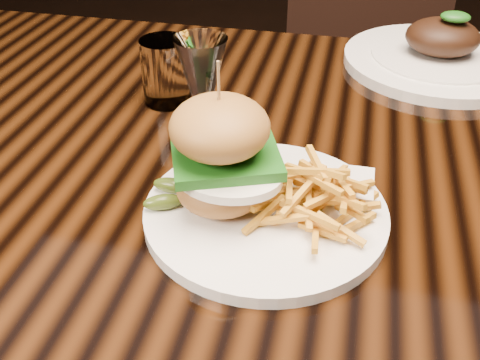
% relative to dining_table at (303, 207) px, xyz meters
% --- Properties ---
extents(dining_table, '(1.60, 0.90, 0.75)m').
position_rel_dining_table_xyz_m(dining_table, '(0.00, 0.00, 0.00)').
color(dining_table, black).
rests_on(dining_table, ground).
extents(burger_plate, '(0.27, 0.27, 0.19)m').
position_rel_dining_table_xyz_m(burger_plate, '(-0.04, -0.13, 0.13)').
color(burger_plate, white).
rests_on(burger_plate, dining_table).
extents(ramekin, '(0.08, 0.08, 0.03)m').
position_rel_dining_table_xyz_m(ramekin, '(0.05, -0.08, 0.09)').
color(ramekin, white).
rests_on(ramekin, dining_table).
extents(wine_glass, '(0.06, 0.06, 0.17)m').
position_rel_dining_table_xyz_m(wine_glass, '(-0.13, -0.04, 0.20)').
color(wine_glass, white).
rests_on(wine_glass, dining_table).
extents(water_tumbler, '(0.07, 0.07, 0.10)m').
position_rel_dining_table_xyz_m(water_tumbler, '(-0.23, 0.12, 0.13)').
color(water_tumbler, white).
rests_on(water_tumbler, dining_table).
extents(far_dish, '(0.32, 0.32, 0.10)m').
position_rel_dining_table_xyz_m(far_dish, '(0.19, 0.35, 0.10)').
color(far_dish, white).
rests_on(far_dish, dining_table).
extents(chair_far, '(0.52, 0.52, 0.95)m').
position_rel_dining_table_xyz_m(chair_far, '(0.08, 0.89, -0.13)').
color(chair_far, black).
rests_on(chair_far, ground).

